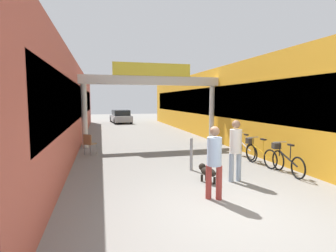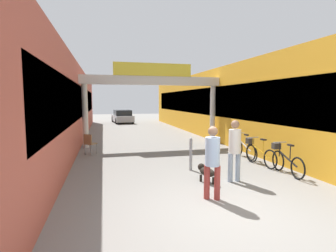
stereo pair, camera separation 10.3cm
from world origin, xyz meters
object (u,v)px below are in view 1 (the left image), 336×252
at_px(bicycle_black_nearest, 286,160).
at_px(cafe_chair_wood_nearer, 89,142).
at_px(bicycle_silver_third, 243,147).
at_px(parked_car_silver, 121,117).
at_px(bollard_post_metal, 191,154).
at_px(dog_on_leash, 207,171).
at_px(bicycle_orange_second, 259,153).
at_px(pedestrian_with_dog, 236,146).
at_px(pedestrian_companion, 214,158).

bearing_deg(bicycle_black_nearest, cafe_chair_wood_nearer, 143.82).
distance_m(bicycle_silver_third, parked_car_silver, 18.19).
bearing_deg(bicycle_silver_third, bollard_post_metal, -153.08).
xyz_separation_m(bicycle_black_nearest, bicycle_silver_third, (-0.05, 2.49, 0.00)).
relative_size(bollard_post_metal, cafe_chair_wood_nearer, 1.23).
bearing_deg(dog_on_leash, parked_car_silver, 92.45).
height_order(bicycle_orange_second, parked_car_silver, parked_car_silver).
relative_size(bollard_post_metal, parked_car_silver, 0.26).
relative_size(bicycle_orange_second, bollard_post_metal, 1.55).
bearing_deg(bicycle_silver_third, pedestrian_with_dog, -123.99).
relative_size(pedestrian_with_dog, bicycle_orange_second, 1.04).
relative_size(pedestrian_with_dog, dog_on_leash, 2.47).
distance_m(dog_on_leash, bicycle_orange_second, 2.97).
relative_size(pedestrian_companion, bicycle_black_nearest, 1.02).
bearing_deg(bicycle_black_nearest, bollard_post_metal, 158.02).
height_order(bicycle_silver_third, cafe_chair_wood_nearer, bicycle_silver_third).
height_order(bicycle_black_nearest, cafe_chair_wood_nearer, bicycle_black_nearest).
bearing_deg(bicycle_black_nearest, bicycle_silver_third, 91.07).
xyz_separation_m(dog_on_leash, cafe_chair_wood_nearer, (-3.38, 4.71, 0.23)).
relative_size(pedestrian_with_dog, pedestrian_companion, 1.02).
height_order(pedestrian_companion, bicycle_silver_third, pedestrian_companion).
bearing_deg(pedestrian_with_dog, pedestrian_companion, -136.32).
height_order(bicycle_silver_third, parked_car_silver, parked_car_silver).
bearing_deg(parked_car_silver, bicycle_black_nearest, -79.84).
relative_size(dog_on_leash, cafe_chair_wood_nearer, 0.80).
relative_size(bicycle_black_nearest, cafe_chair_wood_nearer, 1.90).
xyz_separation_m(bicycle_orange_second, parked_car_silver, (-3.48, 19.11, 0.21)).
height_order(bicycle_orange_second, bollard_post_metal, bollard_post_metal).
relative_size(pedestrian_companion, bicycle_silver_third, 1.02).
distance_m(pedestrian_companion, cafe_chair_wood_nearer, 6.68).
bearing_deg(pedestrian_companion, pedestrian_with_dog, 43.68).
distance_m(bicycle_orange_second, bicycle_silver_third, 1.28).
xyz_separation_m(pedestrian_companion, parked_car_silver, (-0.53, 21.76, -0.35)).
bearing_deg(pedestrian_companion, bicycle_black_nearest, 24.82).
xyz_separation_m(pedestrian_companion, bollard_post_metal, (0.35, 2.55, -0.43)).
bearing_deg(cafe_chair_wood_nearer, dog_on_leash, -54.35).
relative_size(bicycle_black_nearest, bicycle_orange_second, 1.00).
xyz_separation_m(pedestrian_companion, bicycle_orange_second, (2.95, 2.65, -0.55)).
bearing_deg(bicycle_orange_second, pedestrian_companion, -137.99).
distance_m(pedestrian_with_dog, parked_car_silver, 20.73).
bearing_deg(bollard_post_metal, bicycle_black_nearest, -21.98).
height_order(pedestrian_with_dog, bicycle_black_nearest, pedestrian_with_dog).
relative_size(bicycle_orange_second, cafe_chair_wood_nearer, 1.90).
distance_m(pedestrian_with_dog, bicycle_black_nearest, 2.06).
bearing_deg(dog_on_leash, bollard_post_metal, 89.81).
height_order(cafe_chair_wood_nearer, parked_car_silver, parked_car_silver).
bearing_deg(pedestrian_companion, dog_on_leash, 74.23).
bearing_deg(bicycle_orange_second, bollard_post_metal, -177.78).
distance_m(pedestrian_with_dog, cafe_chair_wood_nearer, 6.41).
xyz_separation_m(bicycle_black_nearest, bicycle_orange_second, (-0.16, 1.22, 0.00)).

